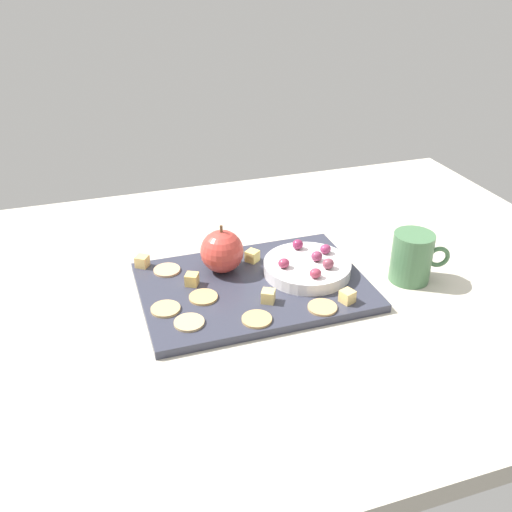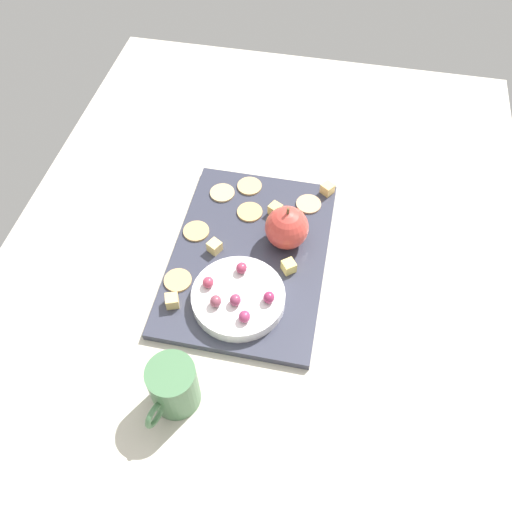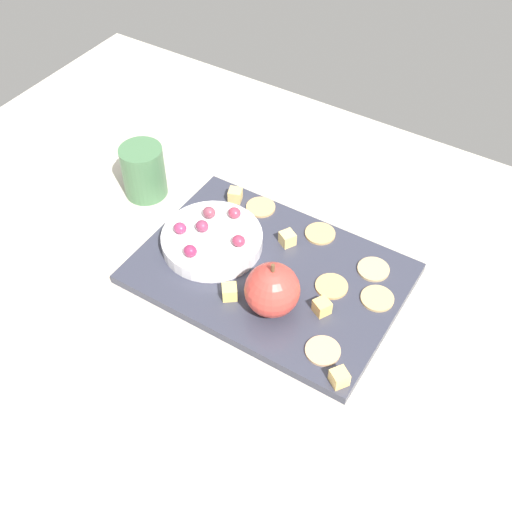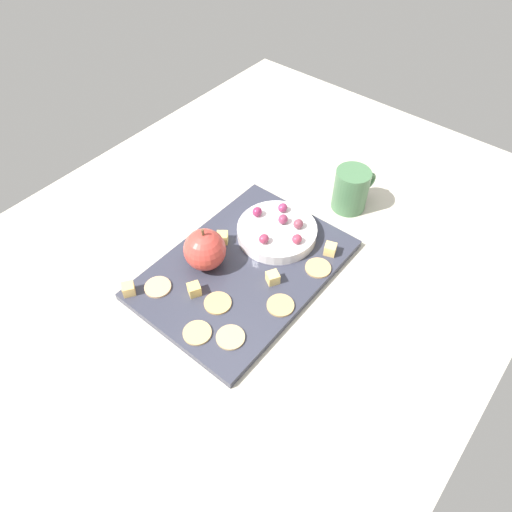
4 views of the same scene
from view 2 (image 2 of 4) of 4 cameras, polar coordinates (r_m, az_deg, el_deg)
name	(u,v)px [view 2 (image 2 of 4)]	position (r cm, az deg, el deg)	size (l,w,h in cm)	color
table	(259,275)	(92.39, 0.38, -2.08)	(129.58, 92.81, 3.18)	#BCB4A3
platter	(249,256)	(91.97, -0.71, 0.03)	(37.87, 26.41, 1.43)	#333544
serving_dish	(238,298)	(85.06, -1.93, -4.55)	(15.17, 15.17, 2.15)	white
apple_whole	(287,228)	(90.20, 3.36, 3.08)	(7.56, 7.56, 7.56)	#BF3D34
apple_stem	(288,211)	(86.87, 3.50, 4.91)	(0.50, 0.50, 1.20)	brown
cheese_cube_0	(172,301)	(85.84, -9.09, -4.82)	(2.05, 2.05, 2.05)	#EDC876
cheese_cube_1	(215,247)	(91.27, -4.52, 1.02)	(2.05, 2.05, 2.05)	#EFD079
cheese_cube_2	(289,267)	(88.65, 3.56, -1.15)	(2.05, 2.05, 2.05)	#EED56D
cheese_cube_3	(275,209)	(96.50, 2.11, 5.07)	(2.05, 2.05, 2.05)	#F1C969
cheese_cube_4	(327,189)	(100.86, 7.76, 7.25)	(2.05, 2.05, 2.05)	#EEC26F
cracker_0	(222,193)	(100.55, -3.68, 6.85)	(4.67, 4.67, 0.40)	tan
cracker_1	(309,204)	(98.90, 5.72, 5.63)	(4.67, 4.67, 0.40)	tan
cracker_2	(249,186)	(101.57, -0.71, 7.59)	(4.67, 4.67, 0.40)	tan
cracker_3	(250,212)	(97.12, -0.68, 4.80)	(4.67, 4.67, 0.40)	tan
cracker_4	(178,280)	(88.87, -8.49, -2.62)	(4.67, 4.67, 0.40)	tan
cracker_5	(196,231)	(94.79, -6.50, 2.70)	(4.67, 4.67, 0.40)	tan
grape_0	(216,301)	(82.57, -4.40, -4.91)	(1.99, 1.79, 1.84)	#823C4D
grape_1	(248,317)	(80.97, -0.92, -6.65)	(1.99, 1.79, 1.69)	#922F58
grape_2	(235,300)	(82.50, -2.27, -4.80)	(1.99, 1.79, 1.83)	#863251
grape_3	(242,268)	(85.93, -1.58, -1.31)	(1.99, 1.79, 1.69)	#92304B
grape_4	(269,297)	(82.72, 1.40, -4.51)	(1.99, 1.79, 1.84)	#8A264D
grape_5	(208,282)	(84.69, -5.22, -2.86)	(1.99, 1.79, 1.65)	#9B344A
cup	(173,386)	(76.91, -8.96, -13.81)	(10.03, 6.99, 8.91)	#447048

